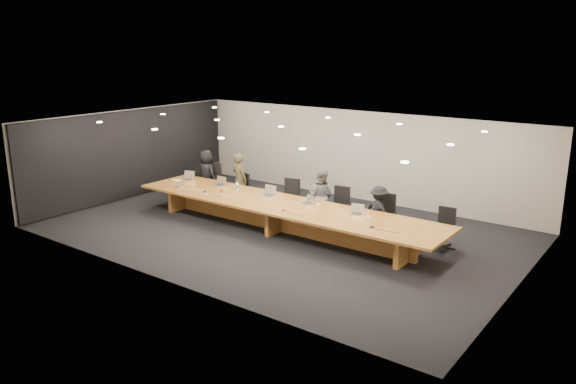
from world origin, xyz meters
name	(u,v)px	position (x,y,z in m)	size (l,w,h in m)	color
ground	(281,231)	(0.00, 0.00, 0.00)	(12.00, 12.00, 0.00)	black
back_wall	(358,155)	(0.00, 4.00, 1.40)	(12.00, 0.02, 2.80)	#B7B2A7
left_wall_panel	(133,154)	(-5.94, 0.00, 1.37)	(0.08, 7.84, 2.74)	black
conference_table	(281,212)	(0.00, 0.00, 0.52)	(9.00, 1.80, 0.75)	brown
chair_far_left	(211,181)	(-3.69, 1.19, 0.59)	(0.60, 0.60, 1.18)	black
chair_left	(240,189)	(-2.50, 1.22, 0.50)	(0.51, 0.51, 1.00)	black
chair_mid_left	(290,198)	(-0.57, 1.16, 0.55)	(0.56, 0.56, 1.10)	black
chair_mid_right	(339,206)	(0.97, 1.30, 0.54)	(0.55, 0.55, 1.08)	black
chair_right	(384,215)	(2.34, 1.27, 0.55)	(0.56, 0.56, 1.10)	black
chair_far_right	(444,228)	(3.92, 1.28, 0.51)	(0.52, 0.52, 1.01)	black
person_a	(207,174)	(-3.94, 1.26, 0.77)	(0.75, 0.49, 1.53)	black
person_b	(240,179)	(-2.49, 1.20, 0.81)	(0.59, 0.39, 1.62)	#39331F
person_c	(321,196)	(0.41, 1.28, 0.75)	(0.72, 0.56, 1.49)	#5C5B5E
person_d	(379,211)	(2.24, 1.15, 0.66)	(0.86, 0.49, 1.32)	black
laptop_a	(188,176)	(-3.90, 0.41, 0.89)	(0.34, 0.25, 0.27)	tan
laptop_b	(218,181)	(-2.63, 0.41, 0.89)	(0.35, 0.25, 0.28)	tan
laptop_c	(267,191)	(-0.78, 0.40, 0.90)	(0.37, 0.27, 0.29)	#B9AF8D
laptop_d	(306,199)	(0.54, 0.38, 0.87)	(0.30, 0.22, 0.23)	tan
laptop_e	(357,209)	(2.06, 0.33, 0.88)	(0.32, 0.23, 0.25)	#BEAC91
water_bottle	(237,187)	(-1.79, 0.31, 0.87)	(0.08, 0.08, 0.24)	silver
amber_mug	(222,190)	(-2.05, -0.06, 0.80)	(0.08, 0.08, 0.10)	brown
paper_cup_near	(318,205)	(0.93, 0.34, 0.79)	(0.08, 0.08, 0.09)	white
paper_cup_far	(368,218)	(2.48, 0.14, 0.79)	(0.07, 0.07, 0.08)	white
notepad	(177,180)	(-4.13, 0.18, 0.76)	(0.25, 0.20, 0.02)	white
lime_gadget	(177,179)	(-4.12, 0.18, 0.78)	(0.14, 0.08, 0.02)	green
av_box	(179,187)	(-3.42, -0.38, 0.77)	(0.21, 0.16, 0.03)	#AAAAAF
mic_left	(205,191)	(-2.45, -0.34, 0.77)	(0.13, 0.13, 0.03)	black
mic_center	(283,210)	(0.42, -0.47, 0.76)	(0.10, 0.10, 0.03)	black
mic_right	(372,227)	(2.84, -0.33, 0.77)	(0.13, 0.13, 0.03)	black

